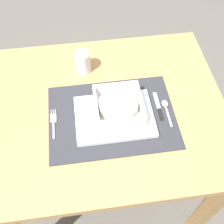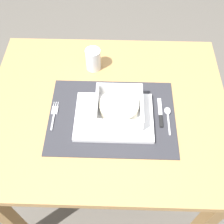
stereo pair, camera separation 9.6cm
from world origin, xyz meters
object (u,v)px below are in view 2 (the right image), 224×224
object	(u,v)px
dining_table	(107,122)
drinking_glass	(93,60)
fork	(54,113)
porridge_bowl	(119,107)
spoon	(168,114)
butter_knife	(160,114)

from	to	relation	value
dining_table	drinking_glass	world-z (taller)	drinking_glass
fork	drinking_glass	world-z (taller)	drinking_glass
porridge_bowl	drinking_glass	distance (m)	0.26
fork	spoon	xyz separation A→B (m)	(0.42, 0.01, 0.00)
butter_knife	porridge_bowl	bearing A→B (deg)	-176.17
dining_table	butter_knife	bearing A→B (deg)	-10.25
spoon	butter_knife	bearing A→B (deg)	-174.52
spoon	drinking_glass	size ratio (longest dim) A/B	1.28
fork	dining_table	bearing A→B (deg)	13.16
spoon	drinking_glass	xyz separation A→B (m)	(-0.29, 0.23, 0.03)
spoon	drinking_glass	bearing A→B (deg)	141.04
fork	drinking_glass	xyz separation A→B (m)	(0.13, 0.24, 0.04)
spoon	drinking_glass	distance (m)	0.37
dining_table	butter_knife	xyz separation A→B (m)	(0.20, -0.04, 0.11)
fork	spoon	size ratio (longest dim) A/B	1.06
dining_table	spoon	world-z (taller)	spoon
porridge_bowl	spoon	bearing A→B (deg)	0.58
drinking_glass	butter_knife	bearing A→B (deg)	-42.15
dining_table	drinking_glass	distance (m)	0.26
porridge_bowl	butter_knife	distance (m)	0.16
fork	porridge_bowl	bearing A→B (deg)	2.56
dining_table	porridge_bowl	bearing A→B (deg)	-38.30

